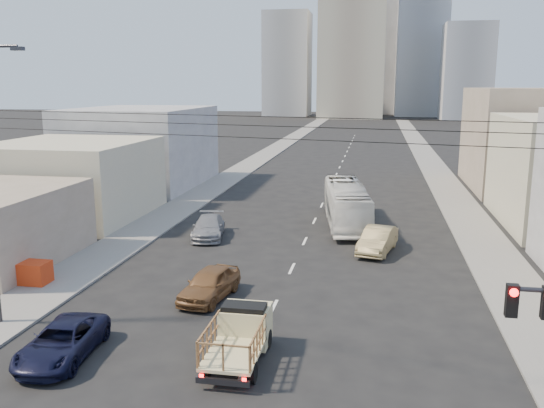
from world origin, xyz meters
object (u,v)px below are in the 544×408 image
(sedan_grey, at_px, (208,227))
(navy_pickup, at_px, (62,342))
(city_bus, at_px, (346,204))
(sedan_tan, at_px, (378,240))
(flatbed_pickup, at_px, (239,333))
(sedan_brown, at_px, (210,284))
(crate_stack, at_px, (32,272))

(sedan_grey, bearing_deg, navy_pickup, -101.88)
(navy_pickup, xyz_separation_m, city_bus, (9.52, 23.62, 0.90))
(navy_pickup, xyz_separation_m, sedan_grey, (0.40, 18.29, 0.05))
(sedan_tan, bearing_deg, sedan_grey, -174.77)
(flatbed_pickup, bearing_deg, sedan_tan, 71.78)
(sedan_tan, bearing_deg, city_bus, 121.74)
(navy_pickup, xyz_separation_m, sedan_tan, (11.86, 16.71, 0.11))
(flatbed_pickup, distance_m, sedan_brown, 6.69)
(navy_pickup, bearing_deg, sedan_grey, 84.62)
(sedan_tan, bearing_deg, navy_pickup, -112.28)
(flatbed_pickup, relative_size, sedan_tan, 0.93)
(navy_pickup, distance_m, sedan_brown, 8.02)
(city_bus, bearing_deg, flatbed_pickup, -105.36)
(flatbed_pickup, xyz_separation_m, navy_pickup, (-6.71, -1.08, -0.42))
(flatbed_pickup, relative_size, sedan_brown, 0.99)
(navy_pickup, bearing_deg, sedan_tan, 50.51)
(flatbed_pickup, relative_size, navy_pickup, 0.91)
(navy_pickup, relative_size, sedan_tan, 1.02)
(flatbed_pickup, height_order, crate_stack, flatbed_pickup)
(crate_stack, bearing_deg, sedan_tan, 27.86)
(sedan_brown, distance_m, crate_stack, 9.72)
(sedan_brown, bearing_deg, flatbed_pickup, -54.81)
(sedan_brown, bearing_deg, navy_pickup, -108.98)
(city_bus, height_order, sedan_tan, city_bus)
(flatbed_pickup, distance_m, sedan_grey, 18.34)
(city_bus, distance_m, sedan_grey, 10.60)
(city_bus, height_order, sedan_grey, city_bus)
(navy_pickup, height_order, crate_stack, navy_pickup)
(flatbed_pickup, height_order, sedan_brown, flatbed_pickup)
(city_bus, xyz_separation_m, sedan_brown, (-5.75, -16.54, -0.81))
(sedan_tan, bearing_deg, flatbed_pickup, -95.14)
(city_bus, relative_size, sedan_tan, 2.38)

